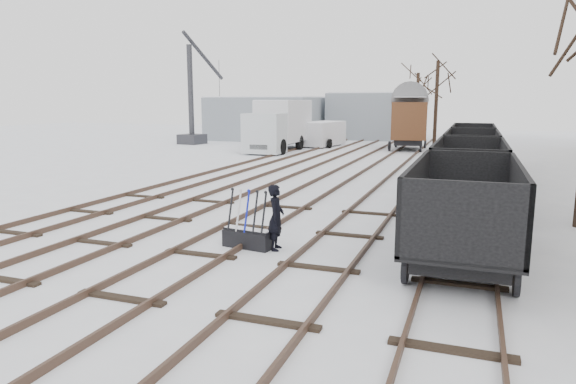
{
  "coord_description": "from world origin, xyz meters",
  "views": [
    {
      "loc": [
        6.14,
        -10.58,
        3.73
      ],
      "look_at": [
        1.29,
        2.7,
        1.2
      ],
      "focal_mm": 32.0,
      "sensor_mm": 36.0,
      "label": 1
    }
  ],
  "objects_px": {
    "freight_wagon_a": "(463,225)",
    "crane": "(193,115)",
    "lorry": "(279,125)",
    "panel_van": "(324,133)",
    "worker": "(276,217)",
    "box_van_wagon": "(409,119)",
    "ground_frame": "(248,237)"
  },
  "relations": [
    {
      "from": "freight_wagon_a",
      "to": "crane",
      "type": "height_order",
      "value": "crane"
    },
    {
      "from": "crane",
      "to": "lorry",
      "type": "bearing_deg",
      "value": -9.43
    },
    {
      "from": "panel_van",
      "to": "worker",
      "type": "bearing_deg",
      "value": -65.87
    },
    {
      "from": "box_van_wagon",
      "to": "worker",
      "type": "bearing_deg",
      "value": -96.48
    },
    {
      "from": "freight_wagon_a",
      "to": "panel_van",
      "type": "relative_size",
      "value": 1.18
    },
    {
      "from": "panel_van",
      "to": "crane",
      "type": "relative_size",
      "value": 0.52
    },
    {
      "from": "ground_frame",
      "to": "panel_van",
      "type": "relative_size",
      "value": 0.31
    },
    {
      "from": "freight_wagon_a",
      "to": "box_van_wagon",
      "type": "relative_size",
      "value": 1.04
    },
    {
      "from": "lorry",
      "to": "ground_frame",
      "type": "bearing_deg",
      "value": -71.28
    },
    {
      "from": "freight_wagon_a",
      "to": "crane",
      "type": "relative_size",
      "value": 0.61
    },
    {
      "from": "lorry",
      "to": "panel_van",
      "type": "bearing_deg",
      "value": 64.87
    },
    {
      "from": "lorry",
      "to": "crane",
      "type": "relative_size",
      "value": 0.88
    },
    {
      "from": "box_van_wagon",
      "to": "lorry",
      "type": "xyz_separation_m",
      "value": [
        -8.99,
        -4.19,
        -0.39
      ]
    },
    {
      "from": "box_van_wagon",
      "to": "ground_frame",
      "type": "bearing_deg",
      "value": -97.98
    },
    {
      "from": "ground_frame",
      "to": "box_van_wagon",
      "type": "xyz_separation_m",
      "value": [
        0.46,
        28.68,
        2.04
      ]
    },
    {
      "from": "panel_van",
      "to": "ground_frame",
      "type": "bearing_deg",
      "value": -67.31
    },
    {
      "from": "panel_van",
      "to": "freight_wagon_a",
      "type": "bearing_deg",
      "value": -57.58
    },
    {
      "from": "box_van_wagon",
      "to": "panel_van",
      "type": "height_order",
      "value": "box_van_wagon"
    },
    {
      "from": "box_van_wagon",
      "to": "crane",
      "type": "height_order",
      "value": "crane"
    },
    {
      "from": "crane",
      "to": "worker",
      "type": "bearing_deg",
      "value": -46.57
    },
    {
      "from": "freight_wagon_a",
      "to": "ground_frame",
      "type": "bearing_deg",
      "value": -173.47
    },
    {
      "from": "freight_wagon_a",
      "to": "crane",
      "type": "xyz_separation_m",
      "value": [
        -22.99,
        27.07,
        1.59
      ]
    },
    {
      "from": "box_van_wagon",
      "to": "lorry",
      "type": "relative_size",
      "value": 0.66
    },
    {
      "from": "worker",
      "to": "freight_wagon_a",
      "type": "bearing_deg",
      "value": -94.1
    },
    {
      "from": "ground_frame",
      "to": "lorry",
      "type": "xyz_separation_m",
      "value": [
        -8.53,
        24.49,
        1.65
      ]
    },
    {
      "from": "freight_wagon_a",
      "to": "panel_van",
      "type": "height_order",
      "value": "freight_wagon_a"
    },
    {
      "from": "freight_wagon_a",
      "to": "box_van_wagon",
      "type": "bearing_deg",
      "value": 99.57
    },
    {
      "from": "lorry",
      "to": "box_van_wagon",
      "type": "bearing_deg",
      "value": 24.48
    },
    {
      "from": "ground_frame",
      "to": "crane",
      "type": "height_order",
      "value": "crane"
    },
    {
      "from": "box_van_wagon",
      "to": "lorry",
      "type": "bearing_deg",
      "value": -162.09
    },
    {
      "from": "ground_frame",
      "to": "lorry",
      "type": "height_order",
      "value": "lorry"
    },
    {
      "from": "lorry",
      "to": "panel_van",
      "type": "relative_size",
      "value": 1.71
    }
  ]
}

